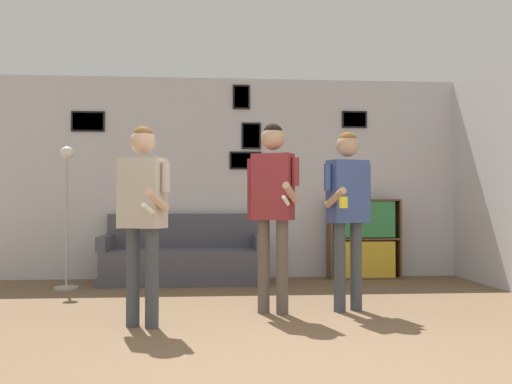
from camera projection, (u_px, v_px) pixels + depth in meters
name	position (u px, v px, depth m)	size (l,w,h in m)	color
ground_plane	(325.00, 384.00, 3.17)	(20.00, 20.00, 0.00)	brown
wall_back	(258.00, 178.00, 7.75)	(7.86, 0.08, 2.70)	silver
couch	(183.00, 260.00, 7.24)	(2.04, 0.80, 0.86)	#4C4C56
bookshelf	(364.00, 239.00, 7.63)	(0.95, 0.30, 1.06)	brown
floor_lamp	(67.00, 208.00, 6.67)	(0.28, 0.28, 1.68)	#ADA89E
person_player_foreground_left	(142.00, 204.00, 4.64)	(0.46, 0.57, 1.64)	#3D4247
person_player_foreground_center	(273.00, 196.00, 5.20)	(0.46, 0.59, 1.74)	brown
person_watcher_holding_cup	(348.00, 201.00, 5.33)	(0.48, 0.52, 1.68)	#3D4247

